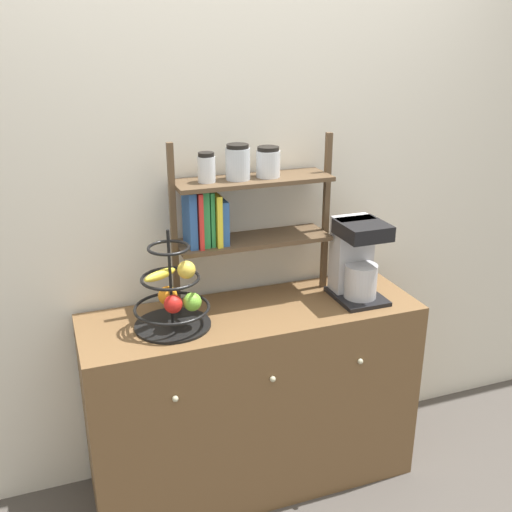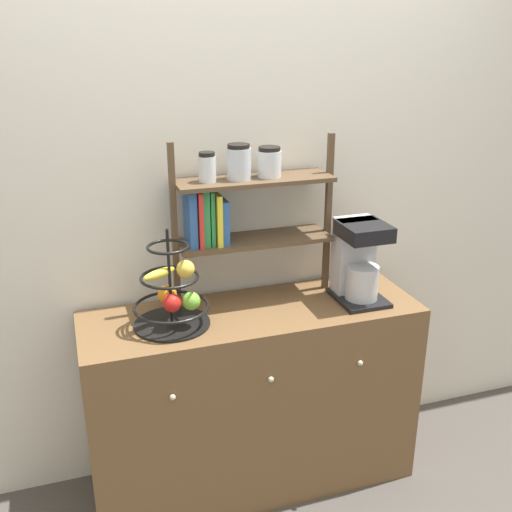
# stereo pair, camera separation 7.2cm
# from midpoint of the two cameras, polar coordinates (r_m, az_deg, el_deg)

# --- Properties ---
(ground_plane) EXTENTS (12.00, 12.00, 0.00)m
(ground_plane) POSITION_cam_midpoint_polar(r_m,az_deg,el_deg) (2.81, 2.05, -23.15)
(ground_plane) COLOR #47423D
(wall_back) EXTENTS (7.00, 0.05, 2.60)m
(wall_back) POSITION_cam_midpoint_polar(r_m,az_deg,el_deg) (2.58, -1.43, 6.21)
(wall_back) COLOR silver
(wall_back) RESTS_ON ground_plane
(sideboard) EXTENTS (1.41, 0.47, 0.85)m
(sideboard) POSITION_cam_midpoint_polar(r_m,az_deg,el_deg) (2.71, 0.46, -13.43)
(sideboard) COLOR brown
(sideboard) RESTS_ON ground_plane
(coffee_maker) EXTENTS (0.20, 0.25, 0.35)m
(coffee_maker) POSITION_cam_midpoint_polar(r_m,az_deg,el_deg) (2.59, 10.46, -0.38)
(coffee_maker) COLOR black
(coffee_maker) RESTS_ON sideboard
(fruit_stand) EXTENTS (0.30, 0.30, 0.40)m
(fruit_stand) POSITION_cam_midpoint_polar(r_m,az_deg,el_deg) (2.34, -7.07, -3.80)
(fruit_stand) COLOR black
(fruit_stand) RESTS_ON sideboard
(shelf_hutch) EXTENTS (0.70, 0.20, 0.69)m
(shelf_hutch) POSITION_cam_midpoint_polar(r_m,az_deg,el_deg) (2.45, -1.09, 5.13)
(shelf_hutch) COLOR brown
(shelf_hutch) RESTS_ON sideboard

